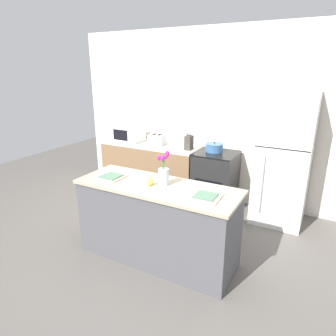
% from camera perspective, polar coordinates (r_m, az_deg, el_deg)
% --- Properties ---
extents(ground_plane, '(10.00, 10.00, 0.00)m').
position_cam_1_polar(ground_plane, '(3.64, -1.97, -16.51)').
color(ground_plane, '#59544F').
extents(back_wall, '(5.20, 0.08, 2.70)m').
position_cam_1_polar(back_wall, '(4.87, 10.06, 9.44)').
color(back_wall, silver).
rests_on(back_wall, ground_plane).
extents(kitchen_island, '(1.80, 0.66, 0.90)m').
position_cam_1_polar(kitchen_island, '(3.41, -2.05, -10.28)').
color(kitchen_island, '#4C4C51').
rests_on(kitchen_island, ground_plane).
extents(back_counter, '(1.68, 0.60, 0.88)m').
position_cam_1_polar(back_counter, '(5.17, -3.14, -0.14)').
color(back_counter, brown).
rests_on(back_counter, ground_plane).
extents(stove_range, '(0.60, 0.61, 0.88)m').
position_cam_1_polar(stove_range, '(4.70, 9.00, -2.30)').
color(stove_range, black).
rests_on(stove_range, ground_plane).
extents(refrigerator, '(0.68, 0.67, 1.83)m').
position_cam_1_polar(refrigerator, '(4.35, 21.14, 1.55)').
color(refrigerator, white).
rests_on(refrigerator, ground_plane).
extents(flower_vase, '(0.13, 0.12, 0.39)m').
position_cam_1_polar(flower_vase, '(3.17, -0.85, -1.02)').
color(flower_vase, silver).
rests_on(flower_vase, kitchen_island).
extents(pear_figurine, '(0.07, 0.07, 0.12)m').
position_cam_1_polar(pear_figurine, '(3.19, -3.41, -2.53)').
color(pear_figurine, '#E5CC4C').
rests_on(pear_figurine, kitchen_island).
extents(plate_setting_left, '(0.30, 0.30, 0.02)m').
position_cam_1_polar(plate_setting_left, '(3.49, -10.76, -1.63)').
color(plate_setting_left, beige).
rests_on(plate_setting_left, kitchen_island).
extents(plate_setting_right, '(0.30, 0.30, 0.02)m').
position_cam_1_polar(plate_setting_right, '(2.94, 7.19, -5.36)').
color(plate_setting_right, beige).
rests_on(plate_setting_right, kitchen_island).
extents(toaster, '(0.28, 0.18, 0.17)m').
position_cam_1_polar(toaster, '(4.98, -2.11, 5.44)').
color(toaster, '#B7BABC').
rests_on(toaster, back_counter).
extents(cooking_pot, '(0.27, 0.27, 0.15)m').
position_cam_1_polar(cooking_pot, '(4.61, 8.82, 3.87)').
color(cooking_pot, '#386093').
rests_on(cooking_pot, stove_range).
extents(microwave, '(0.48, 0.37, 0.27)m').
position_cam_1_polar(microwave, '(5.27, -7.49, 6.57)').
color(microwave, white).
rests_on(microwave, back_counter).
extents(knife_block, '(0.10, 0.14, 0.27)m').
position_cam_1_polar(knife_block, '(4.66, 3.99, 4.84)').
color(knife_block, '#3D3833').
rests_on(knife_block, back_counter).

